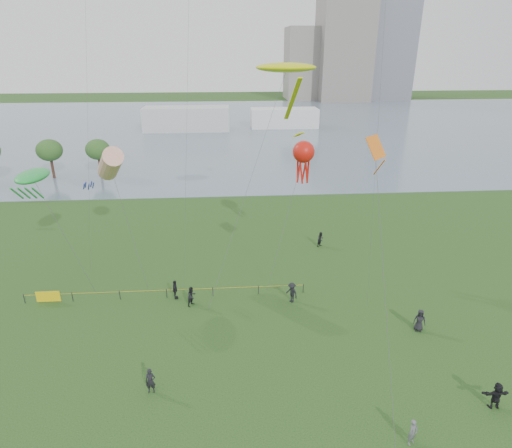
{
  "coord_description": "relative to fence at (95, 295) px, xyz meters",
  "views": [
    {
      "loc": [
        -2.12,
        -19.39,
        20.18
      ],
      "look_at": [
        0.0,
        10.0,
        8.0
      ],
      "focal_mm": 30.0,
      "sensor_mm": 36.0,
      "label": 1
    }
  ],
  "objects": [
    {
      "name": "spectator_a",
      "position": [
        8.4,
        -1.36,
        0.31
      ],
      "size": [
        1.04,
        1.07,
        1.74
      ],
      "primitive_type": "imported",
      "rotation": [
        0.0,
        0.0,
        0.88
      ],
      "color": "black",
      "rests_on": "ground_plane"
    },
    {
      "name": "spectator_g",
      "position": [
        21.67,
        9.33,
        0.27
      ],
      "size": [
        1.02,
        1.0,
        1.65
      ],
      "primitive_type": "imported",
      "rotation": [
        0.0,
        0.0,
        0.71
      ],
      "color": "black",
      "rests_on": "ground_plane"
    },
    {
      "name": "spectator_f",
      "position": [
        6.48,
        -11.11,
        0.31
      ],
      "size": [
        0.64,
        0.42,
        1.74
      ],
      "primitive_type": "imported",
      "rotation": [
        0.0,
        0.0,
        -0.01
      ],
      "color": "black",
      "rests_on": "ground_plane"
    },
    {
      "name": "kite_windsock",
      "position": [
        1.17,
        5.91,
        9.93
      ],
      "size": [
        5.46,
        6.78,
        12.41
      ],
      "rotation": [
        0.0,
        0.0,
        0.31
      ],
      "color": "#3F3F42"
    },
    {
      "name": "ground_plane",
      "position": [
        13.68,
        -13.09,
        -0.55
      ],
      "size": [
        400.0,
        400.0,
        0.0
      ],
      "primitive_type": "plane",
      "color": "#193812"
    },
    {
      "name": "kite_flyer",
      "position": [
        21.33,
        -15.99,
        0.26
      ],
      "size": [
        0.71,
        0.64,
        1.63
      ],
      "primitive_type": "imported",
      "rotation": [
        0.0,
        0.0,
        0.55
      ],
      "color": "#585B60",
      "rests_on": "ground_plane"
    },
    {
      "name": "lake",
      "position": [
        13.68,
        86.91,
        -0.53
      ],
      "size": [
        400.0,
        120.0,
        0.08
      ],
      "primitive_type": "cube",
      "color": "slate",
      "rests_on": "ground_plane"
    },
    {
      "name": "kite_creature",
      "position": [
        -4.67,
        3.42,
        9.64
      ],
      "size": [
        5.5,
        4.67,
        10.65
      ],
      "rotation": [
        0.0,
        0.0,
        0.3
      ],
      "color": "#3F3F42"
    },
    {
      "name": "kite_stingray",
      "position": [
        17.2,
        7.95,
        17.92
      ],
      "size": [
        10.24,
        11.89,
        18.97
      ],
      "rotation": [
        0.0,
        0.0,
        0.35
      ],
      "color": "#3F3F42"
    },
    {
      "name": "spectator_c",
      "position": [
        6.89,
        -0.2,
        0.32
      ],
      "size": [
        0.57,
        1.07,
        1.75
      ],
      "primitive_type": "imported",
      "rotation": [
        0.0,
        0.0,
        1.72
      ],
      "color": "black",
      "rests_on": "ground_plane"
    },
    {
      "name": "fence",
      "position": [
        0.0,
        0.0,
        0.0
      ],
      "size": [
        24.07,
        0.07,
        1.05
      ],
      "color": "black",
      "rests_on": "ground_plane"
    },
    {
      "name": "building_mid",
      "position": [
        59.68,
        148.91,
        18.45
      ],
      "size": [
        20.0,
        20.0,
        38.0
      ],
      "primitive_type": "cube",
      "color": "slate",
      "rests_on": "ground_plane"
    },
    {
      "name": "spectator_d",
      "position": [
        26.01,
        -6.11,
        0.35
      ],
      "size": [
        1.02,
        0.82,
        1.81
      ],
      "primitive_type": "imported",
      "rotation": [
        0.0,
        0.0,
        -0.31
      ],
      "color": "black",
      "rests_on": "ground_plane"
    },
    {
      "name": "kite_delta",
      "position": [
        20.56,
        -8.06,
        13.43
      ],
      "size": [
        1.61,
        10.89,
        15.31
      ],
      "rotation": [
        0.0,
        0.0,
        -0.28
      ],
      "color": "#3F3F42"
    },
    {
      "name": "building_low",
      "position": [
        45.68,
        154.91,
        13.45
      ],
      "size": [
        16.0,
        18.0,
        28.0
      ],
      "primitive_type": "cube",
      "color": "gray",
      "rests_on": "ground_plane"
    },
    {
      "name": "trees",
      "position": [
        -19.2,
        36.59,
        4.6
      ],
      "size": [
        20.05,
        9.91,
        7.89
      ],
      "color": "#352018",
      "rests_on": "ground_plane"
    },
    {
      "name": "spectator_e",
      "position": [
        27.36,
        -13.86,
        0.34
      ],
      "size": [
        1.68,
        0.59,
        1.79
      ],
      "primitive_type": "imported",
      "rotation": [
        0.0,
        0.0,
        3.11
      ],
      "color": "black",
      "rests_on": "ground_plane"
    },
    {
      "name": "pavilion_right",
      "position": [
        27.68,
        84.91,
        1.95
      ],
      "size": [
        18.0,
        7.0,
        5.0
      ],
      "primitive_type": "cube",
      "color": "silver",
      "rests_on": "ground_plane"
    },
    {
      "name": "spectator_b",
      "position": [
        16.85,
        -1.45,
        0.36
      ],
      "size": [
        1.27,
        1.35,
        1.84
      ],
      "primitive_type": "imported",
      "rotation": [
        0.0,
        0.0,
        -0.91
      ],
      "color": "black",
      "rests_on": "ground_plane"
    },
    {
      "name": "kite_octopus",
      "position": [
        18.75,
        6.06,
        10.63
      ],
      "size": [
        4.83,
        6.56,
        12.3
      ],
      "rotation": [
        0.0,
        0.0,
        0.28
      ],
      "color": "#3F3F42"
    },
    {
      "name": "pavilion_left",
      "position": [
        1.68,
        81.91,
        2.45
      ],
      "size": [
        22.0,
        8.0,
        6.0
      ],
      "primitive_type": "cube",
      "color": "silver",
      "rests_on": "ground_plane"
    }
  ]
}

